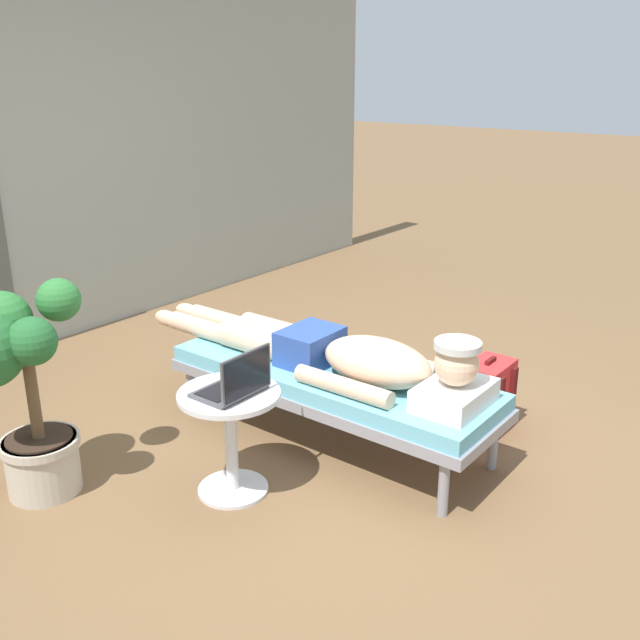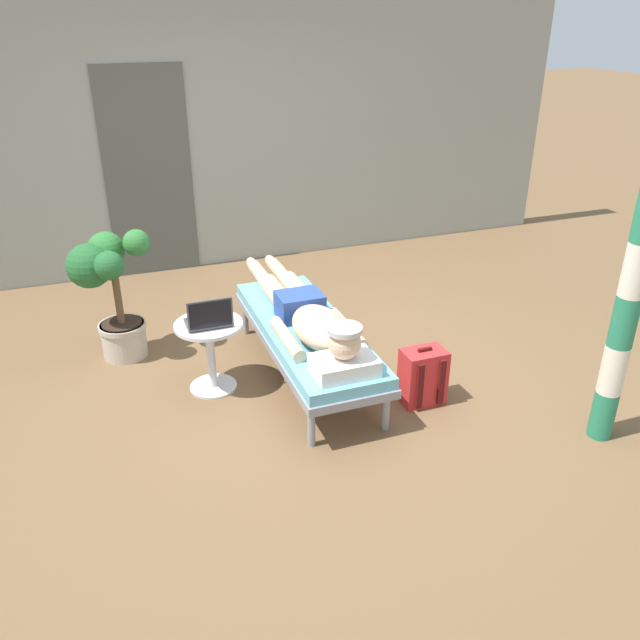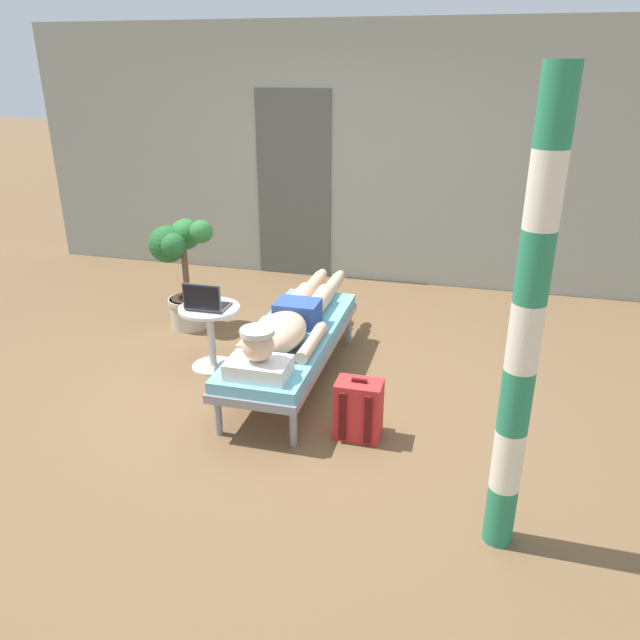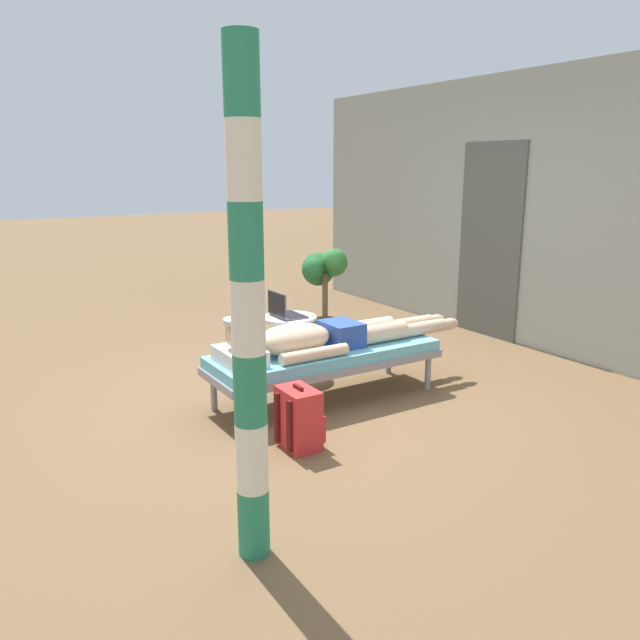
% 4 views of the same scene
% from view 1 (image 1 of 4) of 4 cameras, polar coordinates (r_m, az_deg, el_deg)
% --- Properties ---
extents(ground_plane, '(40.00, 40.00, 0.00)m').
position_cam_1_polar(ground_plane, '(3.93, 0.64, -10.22)').
color(ground_plane, brown).
extents(house_wall_back, '(7.60, 0.20, 2.70)m').
position_cam_1_polar(house_wall_back, '(5.58, -21.87, 11.96)').
color(house_wall_back, '#999E93').
rests_on(house_wall_back, ground).
extents(lounge_chair, '(0.62, 1.86, 0.42)m').
position_cam_1_polar(lounge_chair, '(3.89, 0.91, -4.88)').
color(lounge_chair, gray).
rests_on(lounge_chair, ground).
extents(person_reclining, '(0.53, 2.17, 0.33)m').
position_cam_1_polar(person_reclining, '(3.79, 1.59, -2.69)').
color(person_reclining, white).
rests_on(person_reclining, lounge_chair).
extents(side_table, '(0.48, 0.48, 0.52)m').
position_cam_1_polar(side_table, '(3.45, -7.08, -8.19)').
color(side_table, silver).
rests_on(side_table, ground).
extents(laptop, '(0.31, 0.24, 0.23)m').
position_cam_1_polar(laptop, '(3.32, -6.61, -4.99)').
color(laptop, '#4C4C51').
rests_on(laptop, side_table).
extents(backpack, '(0.30, 0.26, 0.42)m').
position_cam_1_polar(backpack, '(4.17, 13.01, -5.87)').
color(backpack, red).
rests_on(backpack, ground).
extents(potted_plant, '(0.63, 0.49, 1.02)m').
position_cam_1_polar(potted_plant, '(3.57, -22.71, -4.33)').
color(potted_plant, '#BFB29E').
rests_on(potted_plant, ground).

